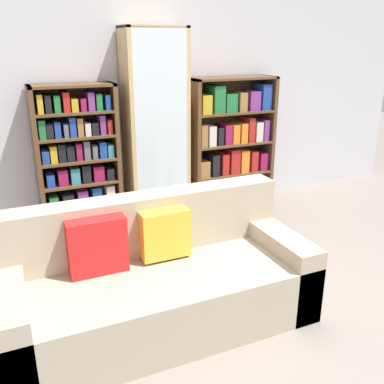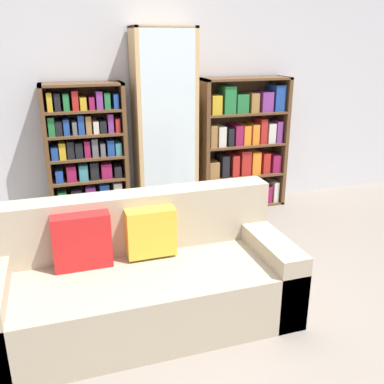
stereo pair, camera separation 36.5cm
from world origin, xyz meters
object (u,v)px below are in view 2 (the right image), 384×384
at_px(couch, 140,281).
at_px(wine_bottle, 246,237).
at_px(bookshelf_left, 87,157).
at_px(display_cabinet, 165,127).
at_px(bookshelf_right, 243,146).

bearing_deg(couch, wine_bottle, 31.10).
distance_m(bookshelf_left, display_cabinet, 0.83).
bearing_deg(bookshelf_left, bookshelf_right, -0.02).
distance_m(couch, bookshelf_right, 2.36).
height_order(couch, bookshelf_right, bookshelf_right).
xyz_separation_m(couch, display_cabinet, (0.63, 1.74, 0.66)).
height_order(bookshelf_right, wine_bottle, bookshelf_right).
bearing_deg(wine_bottle, display_cabinet, 111.05).
bearing_deg(wine_bottle, couch, -148.90).
xyz_separation_m(display_cabinet, bookshelf_right, (0.89, 0.02, -0.27)).
relative_size(bookshelf_right, wine_bottle, 3.71).
distance_m(bookshelf_left, wine_bottle, 1.74).
height_order(display_cabinet, bookshelf_right, display_cabinet).
relative_size(bookshelf_left, display_cabinet, 0.74).
xyz_separation_m(bookshelf_left, display_cabinet, (0.79, -0.02, 0.25)).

